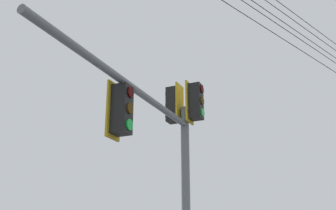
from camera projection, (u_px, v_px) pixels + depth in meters
signal_mast_assembly at (169, 144)px, 9.00m from camera, size 4.18×4.61×6.15m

